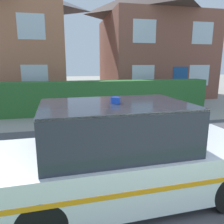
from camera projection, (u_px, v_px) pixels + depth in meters
road_strip at (135, 159)px, 5.37m from camera, size 28.00×5.76×0.01m
garden_hedge at (87, 97)px, 10.15m from camera, size 11.82×0.86×1.51m
police_car at (125, 155)px, 3.65m from camera, size 4.55×1.82×1.77m
house_left at (3, 39)px, 13.66m from camera, size 7.86×5.91×7.45m
house_right at (152, 40)px, 16.14m from camera, size 7.17×7.05×7.79m
wheelie_bin at (158, 98)px, 10.90m from camera, size 0.69×0.75×1.18m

